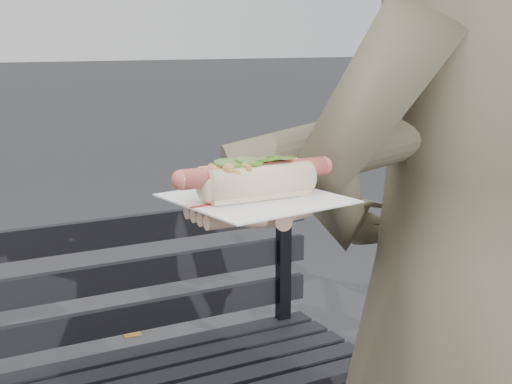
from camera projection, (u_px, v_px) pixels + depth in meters
park_bench at (79, 367)px, 1.84m from camera, size 1.50×0.44×0.88m
person at (450, 307)px, 1.21m from camera, size 0.72×0.53×1.82m
held_hotdog at (359, 148)px, 1.03m from camera, size 0.64×0.30×0.20m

